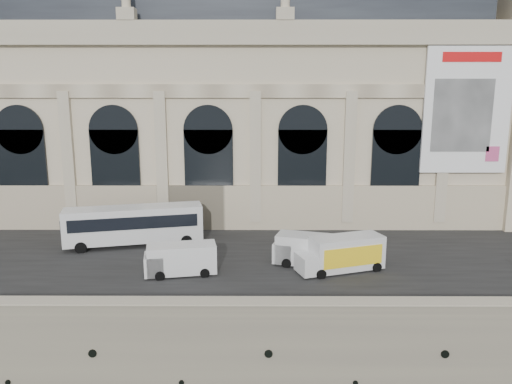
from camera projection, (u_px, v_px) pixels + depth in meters
quay at (249, 224)px, 68.32m from camera, size 160.00×70.00×6.00m
street at (244, 253)px, 47.14m from camera, size 160.00×24.00×0.06m
parapet at (239, 308)px, 33.91m from camera, size 160.00×1.40×1.21m
museum at (199, 101)px, 60.86m from camera, size 69.00×18.70×29.10m
bus_left at (134, 224)px, 49.01m from camera, size 13.55×5.73×3.92m
van_b at (177, 259)px, 41.43m from camera, size 6.18×3.24×2.62m
van_c at (307, 250)px, 43.62m from camera, size 6.63×3.99×2.77m
box_truck at (342, 254)px, 42.27m from camera, size 7.82×4.62×3.01m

